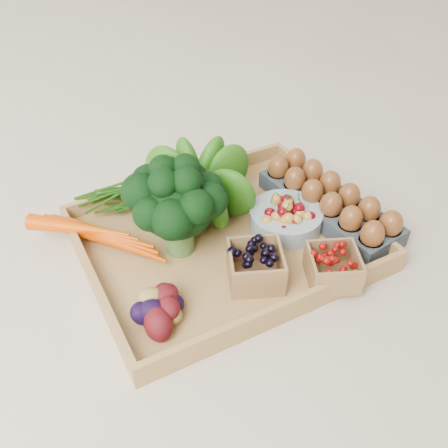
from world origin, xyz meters
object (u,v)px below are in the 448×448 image
broccoli (178,220)px  cherry_bowl (286,218)px  tray (224,244)px  egg_carton (328,207)px

broccoli → cherry_bowl: broccoli is taller
tray → cherry_bowl: bearing=-7.5°
cherry_bowl → broccoli: bearing=170.3°
broccoli → egg_carton: broccoli is taller
broccoli → egg_carton: bearing=-8.3°
tray → egg_carton: size_ratio=1.65×
tray → broccoli: broccoli is taller
broccoli → cherry_bowl: size_ratio=1.25×
cherry_bowl → egg_carton: (0.10, -0.01, -0.00)m
tray → egg_carton: bearing=-6.6°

